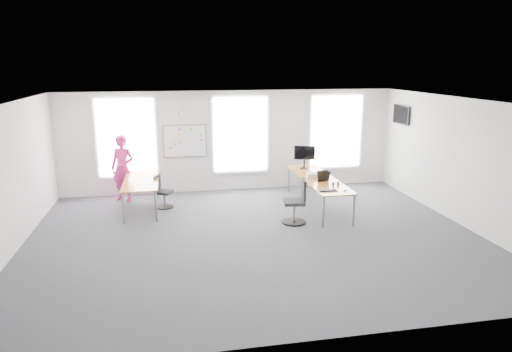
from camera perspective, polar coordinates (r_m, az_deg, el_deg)
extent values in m
plane|color=#2E2D33|center=(10.29, -0.09, -7.62)|extent=(10.00, 10.00, 0.00)
plane|color=white|center=(9.60, -0.09, 9.27)|extent=(10.00, 10.00, 0.00)
plane|color=silver|center=(13.71, -3.21, 4.37)|extent=(10.00, 0.00, 10.00)
plane|color=silver|center=(6.13, 6.95, -8.09)|extent=(10.00, 0.00, 10.00)
plane|color=silver|center=(10.20, -28.90, -0.77)|extent=(0.00, 10.00, 10.00)
plane|color=silver|center=(11.81, 24.49, 1.54)|extent=(0.00, 10.00, 10.00)
cube|color=silver|center=(13.59, -15.89, 4.62)|extent=(1.60, 0.06, 2.20)
cube|color=silver|center=(13.69, -1.96, 5.22)|extent=(1.60, 0.06, 2.20)
cube|color=silver|center=(14.45, 9.93, 5.49)|extent=(1.60, 0.06, 2.20)
cube|color=#C37A2F|center=(12.27, 7.77, -0.32)|extent=(0.87, 3.28, 0.03)
cylinder|color=gray|center=(10.83, 8.44, -4.50)|extent=(0.05, 0.05, 0.77)
cylinder|color=gray|center=(11.10, 12.14, -4.21)|extent=(0.05, 0.05, 0.77)
cylinder|color=gray|center=(13.73, 4.15, -0.40)|extent=(0.05, 0.05, 0.77)
cylinder|color=gray|center=(13.94, 7.15, -0.26)|extent=(0.05, 0.05, 0.77)
cube|color=#C37A2F|center=(12.29, -14.17, -0.55)|extent=(0.89, 2.22, 0.03)
cylinder|color=gray|center=(11.42, -16.25, -3.91)|extent=(0.06, 0.06, 0.78)
cylinder|color=gray|center=(11.37, -12.39, -3.75)|extent=(0.06, 0.06, 0.78)
cylinder|color=gray|center=(13.43, -15.47, -1.19)|extent=(0.06, 0.06, 0.78)
cylinder|color=gray|center=(13.38, -12.20, -1.04)|extent=(0.06, 0.06, 0.78)
cylinder|color=black|center=(11.20, 4.74, -5.75)|extent=(0.58, 0.58, 0.03)
cylinder|color=gray|center=(11.11, 4.76, -4.53)|extent=(0.07, 0.07, 0.47)
cube|color=black|center=(11.03, 4.79, -3.26)|extent=(0.56, 0.56, 0.08)
cube|color=black|center=(10.97, 5.98, -1.68)|extent=(0.13, 0.47, 0.50)
cylinder|color=black|center=(12.55, -11.34, -3.80)|extent=(0.47, 0.47, 0.03)
cylinder|color=gray|center=(12.49, -11.39, -2.91)|extent=(0.05, 0.05, 0.38)
cube|color=black|center=(12.43, -11.43, -1.99)|extent=(0.52, 0.52, 0.06)
cube|color=black|center=(12.43, -12.25, -0.81)|extent=(0.19, 0.37, 0.41)
imported|color=#C72173|center=(13.22, -16.34, 0.94)|extent=(0.80, 0.68, 1.86)
cube|color=white|center=(13.56, -8.88, 4.33)|extent=(1.20, 0.03, 0.90)
cylinder|color=gray|center=(13.45, -9.00, 7.69)|extent=(0.30, 0.04, 0.30)
cube|color=black|center=(14.18, 17.73, 7.32)|extent=(0.06, 0.90, 0.55)
cube|color=black|center=(11.06, 9.02, -1.82)|extent=(0.43, 0.16, 0.02)
ellipsoid|color=black|center=(11.12, 11.09, -1.78)|extent=(0.06, 0.10, 0.04)
cylinder|color=black|center=(11.41, 9.60, -1.38)|extent=(0.07, 0.07, 0.01)
cylinder|color=black|center=(11.58, 9.65, -0.97)|extent=(0.04, 0.08, 0.08)
cylinder|color=black|center=(11.62, 10.24, -0.94)|extent=(0.04, 0.08, 0.08)
cylinder|color=gold|center=(11.58, 9.65, -0.97)|extent=(0.01, 0.09, 0.09)
cube|color=black|center=(11.59, 9.95, -0.74)|extent=(0.14, 0.02, 0.01)
cube|color=black|center=(11.94, 8.37, 0.03)|extent=(0.35, 0.16, 0.28)
cube|color=#E05814|center=(11.87, 8.50, -0.11)|extent=(0.33, 0.17, 0.25)
cube|color=black|center=(11.86, 8.52, -0.08)|extent=(0.35, 0.17, 0.27)
cube|color=beige|center=(12.29, 7.19, 0.09)|extent=(0.37, 0.29, 0.12)
cylinder|color=black|center=(13.32, 6.03, 0.99)|extent=(0.25, 0.25, 0.02)
cylinder|color=black|center=(13.29, 6.04, 1.51)|extent=(0.05, 0.05, 0.25)
cube|color=black|center=(13.21, 6.10, 2.91)|extent=(0.59, 0.21, 0.40)
cube|color=black|center=(13.18, 6.13, 2.90)|extent=(0.54, 0.16, 0.36)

